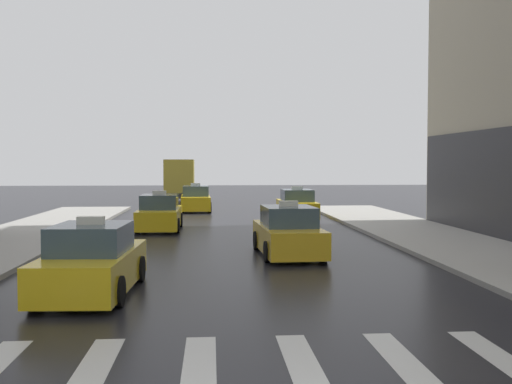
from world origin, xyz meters
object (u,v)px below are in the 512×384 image
taxi_lead (92,263)px  taxi_fifth (196,200)px  taxi_second (288,233)px  taxi_fourth (297,206)px  box_truck (180,179)px  taxi_third (160,214)px

taxi_lead → taxi_fifth: bearing=85.9°
taxi_lead → taxi_second: (5.26, 5.49, 0.00)m
taxi_fifth → taxi_lead: bearing=-94.1°
taxi_fourth → box_truck: (-7.13, 15.40, 1.13)m
taxi_lead → taxi_fourth: 20.04m
taxi_fifth → taxi_second: bearing=-79.5°
taxi_lead → taxi_fifth: size_ratio=1.00×
taxi_fourth → taxi_fifth: (-5.68, 5.84, 0.00)m
taxi_third → taxi_fifth: bearing=83.0°
taxi_fourth → taxi_second: bearing=-99.4°
taxi_fourth → box_truck: size_ratio=0.60×
taxi_fifth → taxi_fourth: bearing=-45.8°
taxi_lead → taxi_fifth: 24.52m
taxi_fourth → taxi_lead: bearing=-111.7°
taxi_lead → taxi_fifth: (1.75, 24.46, 0.00)m
taxi_lead → taxi_third: bearing=88.3°
taxi_fourth → box_truck: 17.01m
taxi_lead → box_truck: 34.03m
taxi_second → taxi_third: 9.39m
box_truck → taxi_fourth: bearing=-65.1°
taxi_fourth → taxi_fifth: 8.15m
taxi_lead → box_truck: box_truck is taller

